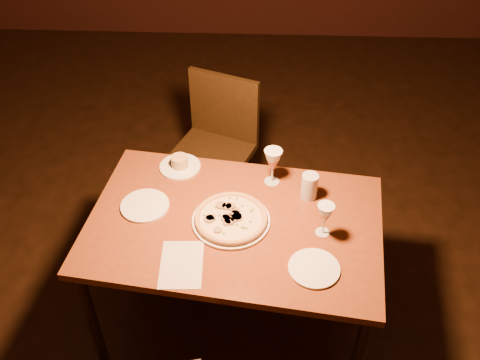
{
  "coord_description": "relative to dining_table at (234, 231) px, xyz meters",
  "views": [
    {
      "loc": [
        0.16,
        -1.35,
        2.34
      ],
      "look_at": [
        0.09,
        0.32,
        0.88
      ],
      "focal_mm": 40.0,
      "sensor_mm": 36.0,
      "label": 1
    }
  ],
  "objects": [
    {
      "name": "water_tumbler",
      "position": [
        0.33,
        0.18,
        0.12
      ],
      "size": [
        0.08,
        0.08,
        0.13
      ],
      "primitive_type": "cylinder",
      "color": "silver",
      "rests_on": "dining_table"
    },
    {
      "name": "wine_glass_far",
      "position": [
        0.16,
        0.27,
        0.15
      ],
      "size": [
        0.08,
        0.08,
        0.19
      ],
      "primitive_type": null,
      "color": "#C97154",
      "rests_on": "dining_table"
    },
    {
      "name": "side_plate_left",
      "position": [
        -0.4,
        0.08,
        0.07
      ],
      "size": [
        0.22,
        0.22,
        0.01
      ],
      "primitive_type": "cylinder",
      "color": "white",
      "rests_on": "dining_table"
    },
    {
      "name": "pizza_plate",
      "position": [
        -0.01,
        0.0,
        0.08
      ],
      "size": [
        0.34,
        0.34,
        0.04
      ],
      "color": "white",
      "rests_on": "dining_table"
    },
    {
      "name": "menu_card",
      "position": [
        -0.2,
        -0.25,
        0.06
      ],
      "size": [
        0.18,
        0.26,
        0.0
      ],
      "primitive_type": "cube",
      "rotation": [
        0.0,
        0.0,
        0.05
      ],
      "color": "beige",
      "rests_on": "dining_table"
    },
    {
      "name": "ramekin_saucer",
      "position": [
        -0.28,
        0.36,
        0.08
      ],
      "size": [
        0.2,
        0.2,
        0.06
      ],
      "color": "white",
      "rests_on": "dining_table"
    },
    {
      "name": "pendant_light",
      "position": [
        0.0,
        0.0,
        0.96
      ],
      "size": [
        0.12,
        0.12,
        0.12
      ],
      "primitive_type": "sphere",
      "color": "#F78945",
      "rests_on": "ceiling"
    },
    {
      "name": "side_plate_near",
      "position": [
        0.33,
        -0.25,
        0.07
      ],
      "size": [
        0.21,
        0.21,
        0.01
      ],
      "primitive_type": "cylinder",
      "color": "white",
      "rests_on": "dining_table"
    },
    {
      "name": "dining_table",
      "position": [
        0.0,
        0.0,
        0.0
      ],
      "size": [
        1.36,
        0.97,
        0.68
      ],
      "rotation": [
        0.0,
        0.0,
        -0.13
      ],
      "color": "brown",
      "rests_on": "floor"
    },
    {
      "name": "chair_far",
      "position": [
        -0.15,
        0.81,
        -0.13
      ],
      "size": [
        0.54,
        0.54,
        0.87
      ],
      "rotation": [
        0.0,
        0.0,
        -0.38
      ],
      "color": "black",
      "rests_on": "floor"
    },
    {
      "name": "wine_glass_right",
      "position": [
        0.38,
        -0.05,
        0.14
      ],
      "size": [
        0.07,
        0.07,
        0.16
      ],
      "primitive_type": null,
      "color": "#C97154",
      "rests_on": "dining_table"
    }
  ]
}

